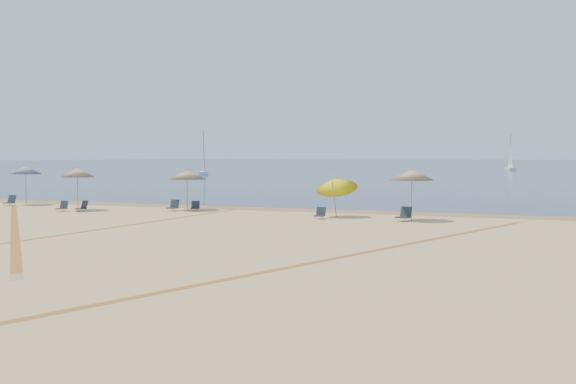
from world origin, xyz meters
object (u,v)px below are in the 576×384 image
at_px(chair_3, 174,206).
at_px(chair_2, 83,207).
at_px(umbrella_1, 77,173).
at_px(umbrella_0, 26,170).
at_px(chair_4, 195,206).
at_px(umbrella_3, 336,184).
at_px(sailboat_2, 510,159).
at_px(sailboat_1, 204,161).
at_px(chair_5, 320,214).
at_px(umbrella_4, 412,175).
at_px(chair_0, 10,201).
at_px(umbrella_2, 187,175).
at_px(chair_1, 63,207).
at_px(chair_6, 404,215).

bearing_deg(chair_3, chair_2, -152.17).
relative_size(umbrella_1, chair_3, 3.92).
xyz_separation_m(umbrella_0, chair_4, (12.90, -0.25, -2.06)).
relative_size(umbrella_3, sailboat_2, 0.31).
distance_m(umbrella_1, chair_2, 2.28).
height_order(umbrella_1, chair_4, umbrella_1).
bearing_deg(umbrella_1, umbrella_0, 158.88).
bearing_deg(sailboat_1, chair_3, -88.94).
bearing_deg(chair_2, chair_5, 21.96).
bearing_deg(umbrella_4, umbrella_0, 177.00).
bearing_deg(chair_0, umbrella_2, 2.90).
relative_size(sailboat_1, sailboat_2, 0.92).
relative_size(chair_1, chair_3, 0.92).
bearing_deg(sailboat_1, chair_4, -87.91).
height_order(umbrella_0, umbrella_4, umbrella_4).
relative_size(umbrella_2, chair_3, 3.71).
height_order(sailboat_1, sailboat_2, sailboat_2).
distance_m(umbrella_4, chair_1, 20.50).
xyz_separation_m(umbrella_1, umbrella_4, (19.93, 0.98, 0.06)).
relative_size(umbrella_1, chair_1, 4.25).
bearing_deg(chair_5, umbrella_4, 13.81).
relative_size(chair_2, chair_4, 1.07).
height_order(umbrella_0, umbrella_1, umbrella_0).
relative_size(umbrella_1, sailboat_2, 0.33).
bearing_deg(umbrella_1, chair_4, 16.94).
bearing_deg(umbrella_2, umbrella_3, -6.84).
xyz_separation_m(umbrella_0, umbrella_4, (25.99, -1.36, 0.00)).
bearing_deg(chair_1, chair_3, 21.31).
relative_size(chair_3, sailboat_2, 0.08).
distance_m(umbrella_1, chair_6, 19.77).
xyz_separation_m(chair_4, chair_6, (12.82, -1.59, 0.05)).
bearing_deg(chair_2, umbrella_4, 23.87).
height_order(umbrella_1, chair_3, umbrella_1).
bearing_deg(chair_5, chair_1, -173.46).
bearing_deg(umbrella_2, sailboat_2, 83.79).
xyz_separation_m(umbrella_2, chair_2, (-5.16, -3.25, -1.84)).
xyz_separation_m(umbrella_2, chair_6, (13.63, -2.04, -1.81)).
bearing_deg(chair_2, chair_4, 43.91).
height_order(chair_3, sailboat_1, sailboat_1).
xyz_separation_m(umbrella_0, umbrella_1, (6.05, -2.34, -0.05)).
xyz_separation_m(umbrella_3, chair_3, (-10.20, 0.31, -1.50)).
relative_size(umbrella_2, sailboat_2, 0.31).
xyz_separation_m(umbrella_0, umbrella_3, (21.86, -0.97, -0.52)).
height_order(umbrella_4, sailboat_1, sailboat_1).
height_order(chair_0, sailboat_1, sailboat_1).
relative_size(chair_0, chair_1, 1.12).
distance_m(umbrella_3, chair_6, 4.23).
distance_m(chair_4, sailboat_1, 71.79).
relative_size(umbrella_1, chair_4, 3.62).
relative_size(umbrella_4, chair_4, 3.70).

